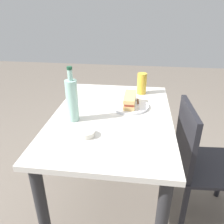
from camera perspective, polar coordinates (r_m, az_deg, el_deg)
The scene contains 9 objects.
ground_plane at distance 1.85m, azimuth 0.00°, elevation -22.07°, with size 8.00×8.00×0.00m, color #6B6056.
dining_table at distance 1.45m, azimuth 0.00°, elevation -5.55°, with size 1.04×0.71×0.76m.
chair_far at distance 1.57m, azimuth 20.83°, elevation -11.11°, with size 0.42×0.42×0.84m.
plate_near at distance 1.48m, azimuth 4.42°, elevation 1.56°, with size 0.25×0.25×0.01m, color white.
baguette_sandwich_near at distance 1.47m, azimuth 4.48°, elevation 3.03°, with size 0.19×0.07×0.07m.
knife_near at distance 1.49m, azimuth 6.58°, elevation 1.99°, with size 0.18×0.02×0.01m.
water_bottle at distance 1.29m, azimuth -9.97°, elevation 3.07°, with size 0.07×0.07×0.31m.
beer_glass at distance 1.69m, azimuth 7.48°, elevation 7.08°, with size 0.07×0.07×0.15m, color gold.
olive_bowl at distance 1.17m, azimuth -6.40°, elevation -5.33°, with size 0.09×0.09×0.03m, color silver.
Camera 1 is at (1.21, 0.16, 1.39)m, focal length 36.49 mm.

